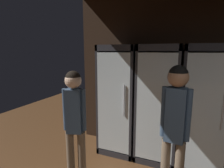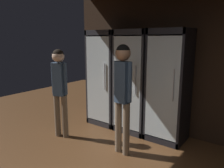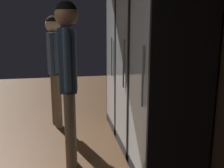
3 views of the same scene
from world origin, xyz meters
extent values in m
cube|color=#2B2B30|center=(-2.12, 2.96, 0.96)|extent=(0.64, 0.04, 1.91)
cube|color=#2B2B30|center=(-2.42, 2.70, 0.96)|extent=(0.04, 0.56, 1.91)
cube|color=#2B2B30|center=(-1.83, 2.70, 0.96)|extent=(0.04, 0.56, 1.91)
cube|color=#2B2B30|center=(-2.12, 2.70, 1.86)|extent=(0.64, 0.56, 0.10)
cube|color=#2B2B30|center=(-2.12, 2.70, 0.05)|extent=(0.64, 0.56, 0.10)
cube|color=white|center=(-2.12, 2.93, 0.96)|extent=(0.56, 0.02, 1.67)
cube|color=silver|center=(-2.12, 2.43, 0.96)|extent=(0.56, 0.02, 1.67)
cylinder|color=#B2B2B7|center=(-1.93, 2.40, 1.05)|extent=(0.02, 0.02, 0.50)
cube|color=silver|center=(-2.12, 2.70, 0.12)|extent=(0.54, 0.48, 0.02)
cylinder|color=black|center=(-2.32, 2.71, 0.22)|extent=(0.08, 0.08, 0.19)
cylinder|color=black|center=(-2.32, 2.71, 0.36)|extent=(0.03, 0.03, 0.09)
cylinder|color=#B2332D|center=(-2.32, 2.71, 0.23)|extent=(0.08, 0.08, 0.06)
cylinder|color=#336B38|center=(-2.19, 2.67, 0.24)|extent=(0.06, 0.06, 0.23)
cylinder|color=#336B38|center=(-2.19, 2.67, 0.39)|extent=(0.02, 0.02, 0.06)
cylinder|color=white|center=(-2.19, 2.67, 0.23)|extent=(0.06, 0.06, 0.07)
cylinder|color=black|center=(-2.06, 2.73, 0.24)|extent=(0.06, 0.06, 0.22)
cylinder|color=black|center=(-2.06, 2.73, 0.38)|extent=(0.02, 0.02, 0.07)
cylinder|color=#2D2D33|center=(-2.06, 2.73, 0.23)|extent=(0.06, 0.06, 0.08)
cylinder|color=#9EAD99|center=(-1.93, 2.69, 0.22)|extent=(0.07, 0.07, 0.19)
cylinder|color=#9EAD99|center=(-1.93, 2.69, 0.35)|extent=(0.02, 0.02, 0.07)
cylinder|color=beige|center=(-1.93, 2.69, 0.20)|extent=(0.07, 0.07, 0.05)
cube|color=silver|center=(-2.12, 2.70, 0.54)|extent=(0.54, 0.48, 0.02)
cylinder|color=black|center=(-2.31, 2.75, 0.64)|extent=(0.08, 0.08, 0.19)
cylinder|color=black|center=(-2.31, 2.75, 0.77)|extent=(0.03, 0.03, 0.08)
cylinder|color=#B2332D|center=(-2.31, 2.75, 0.65)|extent=(0.08, 0.08, 0.07)
cylinder|color=#9EAD99|center=(-2.13, 2.65, 0.66)|extent=(0.07, 0.07, 0.23)
cylinder|color=#9EAD99|center=(-2.13, 2.65, 0.80)|extent=(0.02, 0.02, 0.06)
cylinder|color=tan|center=(-2.13, 2.65, 0.66)|extent=(0.07, 0.07, 0.08)
cylinder|color=#194723|center=(-1.94, 2.74, 0.66)|extent=(0.07, 0.07, 0.23)
cylinder|color=#194723|center=(-1.94, 2.74, 0.81)|extent=(0.03, 0.03, 0.07)
cylinder|color=#B2332D|center=(-1.94, 2.74, 0.66)|extent=(0.08, 0.08, 0.09)
cube|color=silver|center=(-2.12, 2.70, 0.95)|extent=(0.54, 0.48, 0.02)
cylinder|color=#336B38|center=(-2.30, 2.69, 1.05)|extent=(0.08, 0.08, 0.18)
cylinder|color=#336B38|center=(-2.30, 2.69, 1.17)|extent=(0.02, 0.02, 0.07)
cylinder|color=white|center=(-2.30, 2.69, 1.04)|extent=(0.08, 0.08, 0.06)
cylinder|color=black|center=(-2.12, 2.72, 1.05)|extent=(0.08, 0.08, 0.18)
cylinder|color=black|center=(-2.12, 2.72, 1.18)|extent=(0.03, 0.03, 0.08)
cylinder|color=#B2332D|center=(-2.12, 2.72, 1.03)|extent=(0.08, 0.08, 0.06)
cylinder|color=#194723|center=(-1.95, 2.74, 1.05)|extent=(0.06, 0.06, 0.19)
cylinder|color=#194723|center=(-1.95, 2.74, 1.19)|extent=(0.02, 0.02, 0.09)
cylinder|color=white|center=(-1.95, 2.74, 1.03)|extent=(0.07, 0.07, 0.07)
cube|color=silver|center=(-2.12, 2.70, 1.37)|extent=(0.54, 0.48, 0.02)
cylinder|color=#336B38|center=(-2.30, 2.71, 1.47)|extent=(0.07, 0.07, 0.19)
cylinder|color=#336B38|center=(-2.30, 2.71, 1.60)|extent=(0.02, 0.02, 0.08)
cylinder|color=tan|center=(-2.30, 2.71, 1.45)|extent=(0.07, 0.07, 0.07)
cylinder|color=black|center=(-2.12, 2.68, 1.47)|extent=(0.07, 0.07, 0.19)
cylinder|color=black|center=(-2.12, 2.68, 1.61)|extent=(0.02, 0.02, 0.10)
cylinder|color=white|center=(-2.12, 2.68, 1.45)|extent=(0.07, 0.07, 0.07)
cylinder|color=black|center=(-1.94, 2.68, 1.47)|extent=(0.07, 0.07, 0.19)
cylinder|color=black|center=(-1.94, 2.68, 1.61)|extent=(0.02, 0.02, 0.10)
cylinder|color=#2D2D33|center=(-1.94, 2.68, 1.46)|extent=(0.07, 0.07, 0.07)
cube|color=#2B2B30|center=(-1.45, 2.96, 0.96)|extent=(0.64, 0.04, 1.91)
cube|color=#2B2B30|center=(-1.75, 2.70, 0.96)|extent=(0.04, 0.56, 1.91)
cube|color=#2B2B30|center=(-1.15, 2.70, 0.96)|extent=(0.04, 0.56, 1.91)
cube|color=#2B2B30|center=(-1.45, 2.70, 1.86)|extent=(0.64, 0.56, 0.10)
cube|color=#2B2B30|center=(-1.45, 2.70, 0.05)|extent=(0.64, 0.56, 0.10)
cube|color=white|center=(-1.45, 2.93, 0.96)|extent=(0.56, 0.02, 1.67)
cube|color=silver|center=(-1.45, 2.43, 0.96)|extent=(0.56, 0.02, 1.67)
cylinder|color=#B2B2B7|center=(-1.26, 2.40, 1.05)|extent=(0.02, 0.02, 0.50)
cube|color=silver|center=(-1.45, 2.70, 0.12)|extent=(0.54, 0.48, 0.02)
cylinder|color=brown|center=(-1.59, 2.68, 0.22)|extent=(0.06, 0.06, 0.19)
cylinder|color=brown|center=(-1.59, 2.68, 0.35)|extent=(0.02, 0.02, 0.06)
cylinder|color=#2D2D33|center=(-1.59, 2.68, 0.22)|extent=(0.06, 0.06, 0.06)
cylinder|color=brown|center=(-1.31, 2.70, 0.23)|extent=(0.07, 0.07, 0.21)
cylinder|color=brown|center=(-1.31, 2.70, 0.37)|extent=(0.02, 0.02, 0.07)
cylinder|color=#2D2D33|center=(-1.31, 2.70, 0.24)|extent=(0.08, 0.08, 0.05)
cube|color=silver|center=(-1.45, 2.70, 0.67)|extent=(0.54, 0.48, 0.02)
cylinder|color=black|center=(-1.59, 2.65, 0.78)|extent=(0.07, 0.07, 0.20)
cylinder|color=black|center=(-1.59, 2.65, 0.93)|extent=(0.02, 0.02, 0.09)
cylinder|color=tan|center=(-1.59, 2.65, 0.77)|extent=(0.08, 0.08, 0.07)
cylinder|color=gray|center=(-1.32, 2.71, 0.78)|extent=(0.08, 0.08, 0.20)
cylinder|color=gray|center=(-1.32, 2.71, 0.91)|extent=(0.03, 0.03, 0.06)
cylinder|color=beige|center=(-1.32, 2.71, 0.77)|extent=(0.08, 0.08, 0.05)
cube|color=silver|center=(-1.45, 2.70, 1.23)|extent=(0.54, 0.48, 0.02)
cylinder|color=#9EAD99|center=(-1.62, 2.74, 1.35)|extent=(0.06, 0.06, 0.23)
cylinder|color=#9EAD99|center=(-1.62, 2.74, 1.51)|extent=(0.02, 0.02, 0.09)
cylinder|color=beige|center=(-1.62, 2.74, 1.32)|extent=(0.07, 0.07, 0.06)
cylinder|color=#194723|center=(-1.45, 2.73, 1.35)|extent=(0.07, 0.07, 0.23)
cylinder|color=#194723|center=(-1.45, 2.73, 1.51)|extent=(0.02, 0.02, 0.08)
cylinder|color=white|center=(-1.45, 2.73, 1.34)|extent=(0.07, 0.07, 0.08)
cylinder|color=#336B38|center=(-1.27, 2.66, 1.33)|extent=(0.08, 0.08, 0.19)
cylinder|color=#336B38|center=(-1.27, 2.66, 1.47)|extent=(0.03, 0.03, 0.09)
cylinder|color=white|center=(-1.27, 2.66, 1.33)|extent=(0.08, 0.08, 0.05)
cube|color=black|center=(-0.78, 2.96, 0.96)|extent=(0.64, 0.04, 1.91)
cube|color=black|center=(-1.08, 2.70, 0.96)|extent=(0.04, 0.56, 1.91)
cube|color=black|center=(-0.48, 2.70, 0.96)|extent=(0.04, 0.56, 1.91)
cube|color=black|center=(-0.78, 2.70, 1.86)|extent=(0.64, 0.56, 0.10)
cube|color=black|center=(-0.78, 2.70, 0.05)|extent=(0.64, 0.56, 0.10)
cube|color=white|center=(-0.78, 2.93, 0.96)|extent=(0.56, 0.02, 1.67)
cube|color=silver|center=(-0.78, 2.43, 0.96)|extent=(0.56, 0.02, 1.67)
cylinder|color=#B2B2B7|center=(-0.59, 2.40, 1.05)|extent=(0.02, 0.02, 0.50)
cube|color=silver|center=(-0.78, 2.70, 0.12)|extent=(0.54, 0.48, 0.02)
cylinder|color=brown|center=(-0.96, 2.70, 0.23)|extent=(0.06, 0.06, 0.20)
cylinder|color=brown|center=(-0.96, 2.70, 0.38)|extent=(0.02, 0.02, 0.10)
cylinder|color=#B2332D|center=(-0.96, 2.70, 0.23)|extent=(0.06, 0.06, 0.06)
cylinder|color=gray|center=(-0.79, 2.71, 0.24)|extent=(0.07, 0.07, 0.22)
cylinder|color=gray|center=(-0.79, 2.71, 0.39)|extent=(0.03, 0.03, 0.09)
cylinder|color=tan|center=(-0.79, 2.71, 0.23)|extent=(0.07, 0.07, 0.08)
cylinder|color=black|center=(-0.60, 2.70, 0.22)|extent=(0.08, 0.08, 0.18)
cylinder|color=black|center=(-0.60, 2.70, 0.35)|extent=(0.02, 0.02, 0.08)
cylinder|color=tan|center=(-0.60, 2.70, 0.23)|extent=(0.08, 0.08, 0.05)
cube|color=silver|center=(-0.78, 2.70, 0.67)|extent=(0.54, 0.48, 0.02)
cylinder|color=gray|center=(-0.98, 2.69, 0.80)|extent=(0.07, 0.07, 0.24)
cylinder|color=gray|center=(-0.98, 2.69, 0.95)|extent=(0.03, 0.03, 0.07)
cylinder|color=beige|center=(-0.98, 2.69, 0.79)|extent=(0.08, 0.08, 0.07)
cylinder|color=gray|center=(-0.85, 2.75, 0.79)|extent=(0.06, 0.06, 0.21)
cylinder|color=gray|center=(-0.85, 2.75, 0.92)|extent=(0.02, 0.02, 0.06)
cylinder|color=beige|center=(-0.85, 2.75, 0.76)|extent=(0.07, 0.07, 0.07)
cylinder|color=black|center=(-0.72, 2.66, 0.79)|extent=(0.07, 0.07, 0.22)
cylinder|color=black|center=(-0.72, 2.66, 0.94)|extent=(0.02, 0.02, 0.08)
cylinder|color=#B2332D|center=(-0.72, 2.66, 0.76)|extent=(0.07, 0.07, 0.08)
cylinder|color=#194723|center=(-0.59, 2.72, 0.79)|extent=(0.08, 0.08, 0.21)
cylinder|color=#194723|center=(-0.59, 2.72, 0.93)|extent=(0.03, 0.03, 0.06)
cylinder|color=beige|center=(-0.59, 2.72, 0.76)|extent=(0.08, 0.08, 0.06)
cube|color=silver|center=(-0.78, 2.70, 1.23)|extent=(0.54, 0.48, 0.02)
cylinder|color=#336B38|center=(-0.96, 2.71, 1.35)|extent=(0.06, 0.06, 0.22)
cylinder|color=#336B38|center=(-0.96, 2.71, 1.49)|extent=(0.02, 0.02, 0.08)
cylinder|color=tan|center=(-0.96, 2.71, 1.34)|extent=(0.06, 0.06, 0.07)
cylinder|color=brown|center=(-0.77, 2.66, 1.34)|extent=(0.07, 0.07, 0.21)
cylinder|color=brown|center=(-0.77, 2.66, 1.49)|extent=(0.02, 0.02, 0.09)
cylinder|color=white|center=(-0.77, 2.66, 1.33)|extent=(0.07, 0.07, 0.05)
cylinder|color=black|center=(-0.59, 2.65, 1.34)|extent=(0.06, 0.06, 0.20)
cylinder|color=black|center=(-0.59, 2.65, 1.48)|extent=(0.02, 0.02, 0.08)
cylinder|color=#2D2D33|center=(-0.59, 2.65, 1.33)|extent=(0.06, 0.06, 0.07)
cylinder|color=#72604C|center=(-1.21, 1.83, 0.41)|extent=(0.10, 0.10, 0.82)
cylinder|color=#72604C|center=(-1.06, 1.82, 0.41)|extent=(0.10, 0.10, 0.82)
cube|color=#384C66|center=(-1.14, 1.83, 1.12)|extent=(0.22, 0.18, 0.61)
cylinder|color=#384C66|center=(-1.26, 1.84, 1.14)|extent=(0.07, 0.07, 0.58)
cylinder|color=#384C66|center=(-1.01, 1.81, 1.14)|extent=(0.07, 0.07, 0.58)
sphere|color=#9E7051|center=(-1.14, 1.83, 1.54)|extent=(0.22, 0.22, 0.22)
sphere|color=black|center=(-1.14, 1.83, 1.57)|extent=(0.20, 0.20, 0.20)
cylinder|color=#72604C|center=(-2.43, 1.64, 0.38)|extent=(0.10, 0.10, 0.77)
cylinder|color=#72604C|center=(-2.28, 1.68, 0.38)|extent=(0.10, 0.10, 0.77)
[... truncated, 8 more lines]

